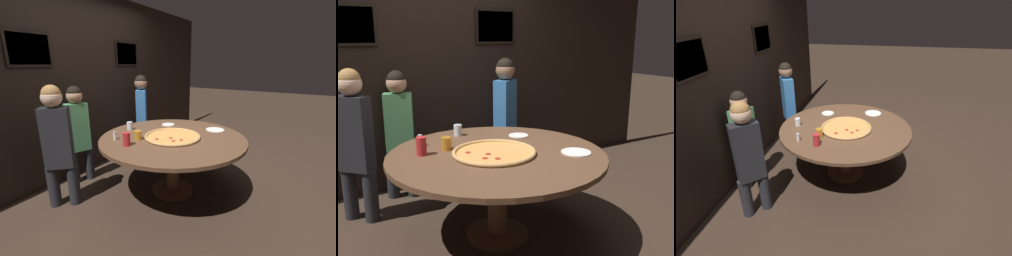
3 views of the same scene
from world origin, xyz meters
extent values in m
plane|color=#38281E|center=(0.00, 0.00, 0.00)|extent=(24.00, 24.00, 0.00)
cube|color=black|center=(0.00, 1.47, 1.30)|extent=(6.40, 0.06, 2.60)
cube|color=black|center=(-0.80, 1.43, 1.75)|extent=(0.52, 0.02, 0.40)
cube|color=#936B5B|center=(-0.80, 1.42, 1.75)|extent=(0.46, 0.01, 0.34)
cube|color=black|center=(0.80, 1.43, 1.75)|extent=(0.52, 0.02, 0.40)
cube|color=#936B5B|center=(0.80, 1.42, 1.75)|extent=(0.46, 0.01, 0.34)
cylinder|color=brown|center=(0.00, 0.00, 0.72)|extent=(1.74, 1.74, 0.04)
cylinder|color=brown|center=(0.00, 0.00, 0.35)|extent=(0.16, 0.16, 0.70)
cylinder|color=brown|center=(0.00, 0.00, 0.02)|extent=(0.52, 0.52, 0.04)
cylinder|color=#E0994C|center=(-0.04, -0.02, 0.75)|extent=(0.63, 0.63, 0.01)
torus|color=tan|center=(-0.04, -0.02, 0.76)|extent=(0.67, 0.67, 0.03)
cylinder|color=#A8281E|center=(-0.17, -0.11, 0.75)|extent=(0.04, 0.04, 0.00)
cylinder|color=#A8281E|center=(-0.22, 0.08, 0.75)|extent=(0.04, 0.04, 0.00)
cylinder|color=#A8281E|center=(-0.10, -0.03, 0.75)|extent=(0.04, 0.04, 0.00)
cylinder|color=#A8281E|center=(-0.09, -0.17, 0.75)|extent=(0.04, 0.04, 0.00)
cylinder|color=#BC7A23|center=(-0.32, 0.28, 0.79)|extent=(0.08, 0.08, 0.11)
cylinder|color=silver|center=(-0.05, 0.64, 0.79)|extent=(0.08, 0.08, 0.10)
cylinder|color=#B22328|center=(-0.54, 0.25, 0.81)|extent=(0.08, 0.08, 0.15)
cylinder|color=white|center=(0.54, -0.33, 0.74)|extent=(0.24, 0.24, 0.01)
cylinder|color=white|center=(0.43, 0.34, 0.74)|extent=(0.18, 0.18, 0.01)
cylinder|color=silver|center=(-0.47, 0.50, 0.78)|extent=(0.04, 0.04, 0.08)
cylinder|color=#B7B7BC|center=(-0.47, 0.50, 0.83)|extent=(0.04, 0.04, 0.01)
cylinder|color=#232328|center=(-0.85, 0.82, 0.24)|extent=(0.18, 0.18, 0.48)
cylinder|color=#232328|center=(-1.00, 0.98, 0.24)|extent=(0.18, 0.18, 0.48)
cube|color=#232328|center=(-0.92, 0.90, 0.82)|extent=(0.31, 0.31, 0.67)
sphere|color=beige|center=(-0.92, 0.90, 1.25)|extent=(0.21, 0.21, 0.21)
sphere|color=#9E703D|center=(-0.92, 0.90, 1.29)|extent=(0.19, 0.19, 0.19)
cylinder|color=#232328|center=(0.81, 1.13, 0.24)|extent=(0.18, 0.18, 0.49)
cylinder|color=#232328|center=(0.63, 1.01, 0.24)|extent=(0.18, 0.18, 0.49)
cube|color=#3370B2|center=(0.72, 1.07, 0.83)|extent=(0.33, 0.29, 0.68)
sphere|color=#8C664C|center=(0.72, 1.07, 1.28)|extent=(0.21, 0.21, 0.21)
sphere|color=black|center=(0.72, 1.07, 1.31)|extent=(0.19, 0.19, 0.19)
cylinder|color=#232328|center=(-0.35, 1.17, 0.23)|extent=(0.16, 0.16, 0.46)
cylinder|color=#232328|center=(-0.54, 1.24, 0.23)|extent=(0.16, 0.16, 0.46)
cube|color=#4C8C59|center=(-0.45, 1.21, 0.78)|extent=(0.31, 0.23, 0.64)
sphere|color=tan|center=(-0.45, 1.21, 1.20)|extent=(0.20, 0.20, 0.20)
sphere|color=black|center=(-0.45, 1.21, 1.23)|extent=(0.18, 0.18, 0.18)
camera|label=1|loc=(-2.20, -1.36, 1.59)|focal=24.00mm
camera|label=2|loc=(-1.41, -2.49, 1.66)|focal=40.00mm
camera|label=3|loc=(-3.10, -0.53, 2.27)|focal=28.00mm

